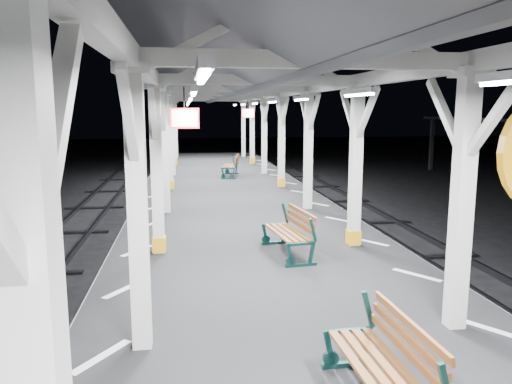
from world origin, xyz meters
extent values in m
plane|color=black|center=(0.00, 0.00, 0.00)|extent=(120.00, 120.00, 0.00)
cube|color=black|center=(0.00, 0.00, 0.50)|extent=(6.00, 50.00, 1.00)
cube|color=silver|center=(-2.45, 0.00, 1.00)|extent=(1.00, 48.00, 0.01)
cube|color=silver|center=(2.45, 0.00, 1.00)|extent=(1.00, 48.00, 0.01)
cube|color=beige|center=(-2.00, -5.45, 3.75)|extent=(0.10, 0.99, 0.99)
cube|color=beige|center=(-2.00, -2.00, 2.60)|extent=(0.22, 0.22, 3.20)
cube|color=beige|center=(-2.00, -2.00, 4.26)|extent=(0.40, 0.40, 0.12)
cube|color=beige|center=(-2.00, -1.45, 3.75)|extent=(0.10, 0.99, 0.99)
cube|color=beige|center=(-2.00, -2.55, 3.75)|extent=(0.10, 0.99, 0.99)
cube|color=beige|center=(-2.00, 2.00, 2.60)|extent=(0.22, 0.22, 3.20)
cube|color=beige|center=(-2.00, 2.00, 4.26)|extent=(0.40, 0.40, 0.12)
cube|color=gold|center=(-2.00, 2.00, 1.18)|extent=(0.26, 0.26, 0.30)
cube|color=beige|center=(-2.00, 2.55, 3.75)|extent=(0.10, 0.99, 0.99)
cube|color=beige|center=(-2.00, 1.45, 3.75)|extent=(0.10, 0.99, 0.99)
cube|color=beige|center=(-2.00, 6.00, 2.60)|extent=(0.22, 0.22, 3.20)
cube|color=beige|center=(-2.00, 6.00, 4.26)|extent=(0.40, 0.40, 0.12)
cube|color=beige|center=(-2.00, 6.55, 3.75)|extent=(0.10, 0.99, 0.99)
cube|color=beige|center=(-2.00, 5.45, 3.75)|extent=(0.10, 0.99, 0.99)
cube|color=beige|center=(-2.00, 10.00, 2.60)|extent=(0.22, 0.22, 3.20)
cube|color=beige|center=(-2.00, 10.00, 4.26)|extent=(0.40, 0.40, 0.12)
cube|color=gold|center=(-2.00, 10.00, 1.18)|extent=(0.26, 0.26, 0.30)
cube|color=beige|center=(-2.00, 10.55, 3.75)|extent=(0.10, 0.99, 0.99)
cube|color=beige|center=(-2.00, 9.45, 3.75)|extent=(0.10, 0.99, 0.99)
cube|color=beige|center=(-2.00, 14.00, 2.60)|extent=(0.22, 0.22, 3.20)
cube|color=beige|center=(-2.00, 14.00, 4.26)|extent=(0.40, 0.40, 0.12)
cube|color=beige|center=(-2.00, 14.55, 3.75)|extent=(0.10, 0.99, 0.99)
cube|color=beige|center=(-2.00, 13.45, 3.75)|extent=(0.10, 0.99, 0.99)
cube|color=beige|center=(-2.00, 18.00, 2.60)|extent=(0.22, 0.22, 3.20)
cube|color=beige|center=(-2.00, 18.00, 4.26)|extent=(0.40, 0.40, 0.12)
cube|color=gold|center=(-2.00, 18.00, 1.18)|extent=(0.26, 0.26, 0.30)
cube|color=beige|center=(-2.00, 18.55, 3.75)|extent=(0.10, 0.99, 0.99)
cube|color=beige|center=(-2.00, 17.45, 3.75)|extent=(0.10, 0.99, 0.99)
cube|color=beige|center=(-2.00, 22.00, 2.60)|extent=(0.22, 0.22, 3.20)
cube|color=beige|center=(-2.00, 22.00, 4.26)|extent=(0.40, 0.40, 0.12)
cube|color=beige|center=(-2.00, 22.55, 3.75)|extent=(0.10, 0.99, 0.99)
cube|color=beige|center=(-2.00, 21.45, 3.75)|extent=(0.10, 0.99, 0.99)
cube|color=beige|center=(2.00, -2.00, 2.60)|extent=(0.22, 0.22, 3.20)
cube|color=beige|center=(2.00, -2.00, 4.26)|extent=(0.40, 0.40, 0.12)
cube|color=beige|center=(2.00, -1.45, 3.75)|extent=(0.10, 0.99, 0.99)
cube|color=beige|center=(2.00, -2.55, 3.75)|extent=(0.10, 0.99, 0.99)
cube|color=beige|center=(2.00, 2.00, 2.60)|extent=(0.22, 0.22, 3.20)
cube|color=beige|center=(2.00, 2.00, 4.26)|extent=(0.40, 0.40, 0.12)
cube|color=gold|center=(2.00, 2.00, 1.18)|extent=(0.26, 0.26, 0.30)
cube|color=beige|center=(2.00, 2.55, 3.75)|extent=(0.10, 0.99, 0.99)
cube|color=beige|center=(2.00, 1.45, 3.75)|extent=(0.10, 0.99, 0.99)
cube|color=beige|center=(2.00, 6.00, 2.60)|extent=(0.22, 0.22, 3.20)
cube|color=beige|center=(2.00, 6.00, 4.26)|extent=(0.40, 0.40, 0.12)
cube|color=beige|center=(2.00, 6.55, 3.75)|extent=(0.10, 0.99, 0.99)
cube|color=beige|center=(2.00, 5.45, 3.75)|extent=(0.10, 0.99, 0.99)
cube|color=beige|center=(2.00, 10.00, 2.60)|extent=(0.22, 0.22, 3.20)
cube|color=beige|center=(2.00, 10.00, 4.26)|extent=(0.40, 0.40, 0.12)
cube|color=gold|center=(2.00, 10.00, 1.18)|extent=(0.26, 0.26, 0.30)
cube|color=beige|center=(2.00, 10.55, 3.75)|extent=(0.10, 0.99, 0.99)
cube|color=beige|center=(2.00, 9.45, 3.75)|extent=(0.10, 0.99, 0.99)
cube|color=beige|center=(2.00, 14.00, 2.60)|extent=(0.22, 0.22, 3.20)
cube|color=beige|center=(2.00, 14.00, 4.26)|extent=(0.40, 0.40, 0.12)
cube|color=beige|center=(2.00, 14.55, 3.75)|extent=(0.10, 0.99, 0.99)
cube|color=beige|center=(2.00, 13.45, 3.75)|extent=(0.10, 0.99, 0.99)
cube|color=beige|center=(2.00, 18.00, 2.60)|extent=(0.22, 0.22, 3.20)
cube|color=beige|center=(2.00, 18.00, 4.26)|extent=(0.40, 0.40, 0.12)
cube|color=gold|center=(2.00, 18.00, 1.18)|extent=(0.26, 0.26, 0.30)
cube|color=beige|center=(2.00, 18.55, 3.75)|extent=(0.10, 0.99, 0.99)
cube|color=beige|center=(2.00, 17.45, 3.75)|extent=(0.10, 0.99, 0.99)
cube|color=beige|center=(2.00, 22.00, 2.60)|extent=(0.22, 0.22, 3.20)
cube|color=beige|center=(2.00, 22.00, 4.26)|extent=(0.40, 0.40, 0.12)
cube|color=beige|center=(2.00, 22.55, 3.75)|extent=(0.10, 0.99, 0.99)
cube|color=beige|center=(2.00, 21.45, 3.75)|extent=(0.10, 0.99, 0.99)
cube|color=beige|center=(-2.00, 0.00, 4.38)|extent=(0.18, 48.00, 0.24)
cube|color=beige|center=(2.00, 0.00, 4.38)|extent=(0.18, 48.00, 0.24)
cube|color=beige|center=(0.00, -2.00, 4.38)|extent=(4.20, 0.14, 0.20)
cube|color=beige|center=(0.00, 2.00, 4.38)|extent=(4.20, 0.14, 0.20)
cube|color=beige|center=(0.00, 6.00, 4.38)|extent=(4.20, 0.14, 0.20)
cube|color=beige|center=(0.00, 10.00, 4.38)|extent=(4.20, 0.14, 0.20)
cube|color=beige|center=(0.00, 14.00, 4.38)|extent=(4.20, 0.14, 0.20)
cube|color=beige|center=(0.00, 18.00, 4.38)|extent=(4.20, 0.14, 0.20)
cube|color=beige|center=(0.00, 22.00, 4.38)|extent=(4.20, 0.14, 0.20)
cube|color=beige|center=(0.00, 0.00, 5.30)|extent=(0.16, 48.00, 0.20)
cube|color=#4F5157|center=(-1.30, 0.00, 4.92)|extent=(2.80, 49.00, 1.45)
cube|color=#4F5157|center=(1.30, 0.00, 4.92)|extent=(2.80, 49.00, 1.45)
cube|color=silver|center=(-1.30, -4.00, 4.10)|extent=(0.10, 1.35, 0.08)
cube|color=white|center=(-1.30, -4.00, 4.05)|extent=(0.05, 1.25, 0.05)
cube|color=silver|center=(-1.30, 0.00, 4.10)|extent=(0.10, 1.35, 0.08)
cube|color=white|center=(-1.30, 0.00, 4.05)|extent=(0.05, 1.25, 0.05)
cube|color=silver|center=(-1.30, 4.00, 4.10)|extent=(0.10, 1.35, 0.08)
cube|color=white|center=(-1.30, 4.00, 4.05)|extent=(0.05, 1.25, 0.05)
cube|color=silver|center=(-1.30, 8.00, 4.10)|extent=(0.10, 1.35, 0.08)
cube|color=white|center=(-1.30, 8.00, 4.05)|extent=(0.05, 1.25, 0.05)
cube|color=silver|center=(-1.30, 12.00, 4.10)|extent=(0.10, 1.35, 0.08)
cube|color=white|center=(-1.30, 12.00, 4.05)|extent=(0.05, 1.25, 0.05)
cube|color=silver|center=(-1.30, 16.00, 4.10)|extent=(0.10, 1.35, 0.08)
cube|color=white|center=(-1.30, 16.00, 4.05)|extent=(0.05, 1.25, 0.05)
cube|color=silver|center=(-1.30, 20.00, 4.10)|extent=(0.10, 1.35, 0.08)
cube|color=white|center=(-1.30, 20.00, 4.05)|extent=(0.05, 1.25, 0.05)
cube|color=silver|center=(1.30, 0.00, 4.10)|extent=(0.10, 1.35, 0.08)
cube|color=white|center=(1.30, 0.00, 4.05)|extent=(0.05, 1.25, 0.05)
cube|color=silver|center=(1.30, 4.00, 4.10)|extent=(0.10, 1.35, 0.08)
cube|color=white|center=(1.30, 4.00, 4.05)|extent=(0.05, 1.25, 0.05)
cube|color=silver|center=(1.30, 8.00, 4.10)|extent=(0.10, 1.35, 0.08)
cube|color=white|center=(1.30, 8.00, 4.05)|extent=(0.05, 1.25, 0.05)
cube|color=silver|center=(1.30, 12.00, 4.10)|extent=(0.10, 1.35, 0.08)
cube|color=white|center=(1.30, 12.00, 4.05)|extent=(0.05, 1.25, 0.05)
cube|color=silver|center=(1.30, 16.00, 4.10)|extent=(0.10, 1.35, 0.08)
cube|color=white|center=(1.30, 16.00, 4.05)|extent=(0.05, 1.25, 0.05)
cube|color=silver|center=(1.30, 20.00, 4.10)|extent=(0.10, 1.35, 0.08)
cube|color=white|center=(1.30, 20.00, 4.05)|extent=(0.05, 1.25, 0.05)
cylinder|color=black|center=(-1.44, 1.01, 4.02)|extent=(0.02, 0.02, 0.36)
cube|color=red|center=(-1.44, 1.01, 3.67)|extent=(0.50, 0.03, 0.35)
cube|color=white|center=(-1.44, 1.01, 3.67)|extent=(0.44, 0.04, 0.29)
cylinder|color=black|center=(1.03, 12.08, 4.02)|extent=(0.02, 0.02, 0.36)
cube|color=red|center=(1.03, 12.08, 3.67)|extent=(0.50, 0.03, 0.35)
cube|color=white|center=(1.03, 12.08, 3.67)|extent=(0.44, 0.05, 0.29)
cube|color=black|center=(14.00, 22.00, 1.65)|extent=(0.20, 0.20, 3.30)
sphere|color=silver|center=(14.00, 16.00, 3.22)|extent=(0.20, 0.20, 0.20)
sphere|color=silver|center=(14.00, 22.00, 3.22)|extent=(0.20, 0.20, 0.20)
cube|color=#0D2F2C|center=(0.29, -2.82, 1.03)|extent=(0.59, 0.08, 0.06)
cube|color=#0D2F2C|center=(0.07, -2.82, 1.23)|extent=(0.15, 0.05, 0.45)
cube|color=#0D2F2C|center=(0.48, -2.81, 1.23)|extent=(0.14, 0.05, 0.46)
cube|color=#0D2F2C|center=(0.50, -2.81, 1.66)|extent=(0.16, 0.05, 0.43)
cube|color=brown|center=(0.11, -3.61, 1.44)|extent=(0.13, 1.50, 0.03)
cube|color=brown|center=(0.24, -3.60, 1.44)|extent=(0.13, 1.50, 0.03)
cube|color=brown|center=(0.37, -3.60, 1.44)|extent=(0.13, 1.50, 0.03)
cube|color=brown|center=(0.49, -3.60, 1.44)|extent=(0.13, 1.50, 0.03)
cube|color=brown|center=(0.56, -3.59, 1.58)|extent=(0.09, 1.49, 0.09)
cube|color=brown|center=(0.58, -3.59, 1.71)|extent=(0.09, 1.49, 0.09)
cube|color=brown|center=(0.60, -3.59, 1.84)|extent=(0.09, 1.49, 0.09)
cube|color=#0D2F2C|center=(0.59, 0.74, 1.03)|extent=(0.60, 0.13, 0.06)
cube|color=#0D2F2C|center=(0.37, 0.72, 1.23)|extent=(0.16, 0.07, 0.46)
cube|color=#0D2F2C|center=(0.79, 0.77, 1.23)|extent=(0.14, 0.07, 0.46)
cube|color=#0D2F2C|center=(0.81, 0.77, 1.66)|extent=(0.17, 0.07, 0.43)
cube|color=#0D2F2C|center=(0.39, 2.31, 1.03)|extent=(0.60, 0.13, 0.06)
cube|color=#0D2F2C|center=(0.17, 2.29, 1.23)|extent=(0.16, 0.07, 0.46)
cube|color=#0D2F2C|center=(0.58, 2.34, 1.23)|extent=(0.14, 0.07, 0.46)
cube|color=#0D2F2C|center=(0.60, 2.34, 1.66)|extent=(0.17, 0.07, 0.43)
cube|color=brown|center=(0.29, 1.50, 1.45)|extent=(0.28, 1.50, 0.03)
cube|color=brown|center=(0.42, 1.52, 1.45)|extent=(0.28, 1.50, 0.03)
cube|color=brown|center=(0.55, 1.54, 1.45)|extent=(0.28, 1.50, 0.03)
cube|color=brown|center=(0.68, 1.55, 1.45)|extent=(0.28, 1.50, 0.03)
cube|color=brown|center=(0.74, 1.56, 1.58)|extent=(0.24, 1.50, 0.09)
cube|color=brown|center=(0.76, 1.56, 1.71)|extent=(0.24, 1.50, 0.09)
cube|color=brown|center=(0.78, 1.57, 1.84)|extent=(0.24, 1.50, 0.09)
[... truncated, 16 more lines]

